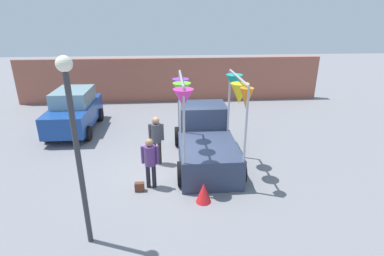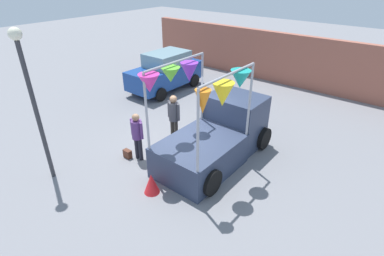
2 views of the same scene
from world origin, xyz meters
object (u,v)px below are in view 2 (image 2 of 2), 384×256
at_px(vendor_truck, 219,131).
at_px(parked_car, 166,71).
at_px(handbag, 128,154).
at_px(folded_kite_bundle_crimson, 151,183).
at_px(person_customer, 137,133).
at_px(person_vendor, 174,114).
at_px(street_lamp, 30,89).

relative_size(vendor_truck, parked_car, 1.04).
distance_m(vendor_truck, handbag, 3.08).
bearing_deg(parked_car, folded_kite_bundle_crimson, -49.59).
xyz_separation_m(person_customer, person_vendor, (0.14, 1.56, 0.09)).
distance_m(parked_car, folded_kite_bundle_crimson, 8.02).
bearing_deg(folded_kite_bundle_crimson, person_customer, 149.05).
height_order(vendor_truck, folded_kite_bundle_crimson, vendor_truck).
distance_m(parked_car, person_vendor, 5.25).
height_order(person_vendor, handbag, person_vendor).
height_order(vendor_truck, parked_car, vendor_truck).
distance_m(person_vendor, street_lamp, 4.43).
xyz_separation_m(parked_car, person_customer, (3.67, -5.18, 0.03)).
xyz_separation_m(parked_car, street_lamp, (2.33, -7.43, 1.84)).
xyz_separation_m(parked_car, person_vendor, (3.81, -3.61, 0.13)).
bearing_deg(parked_car, handbag, -58.33).
distance_m(vendor_truck, folded_kite_bundle_crimson, 2.78).
bearing_deg(person_customer, parked_car, 125.31).
distance_m(parked_car, handbag, 6.37).
height_order(parked_car, handbag, parked_car).
xyz_separation_m(handbag, street_lamp, (-0.99, -2.05, 2.64)).
xyz_separation_m(vendor_truck, person_customer, (-1.87, -1.78, 0.06)).
distance_m(person_vendor, handbag, 2.05).
bearing_deg(person_vendor, handbag, -105.52).
bearing_deg(person_vendor, vendor_truck, 7.22).
height_order(handbag, folded_kite_bundle_crimson, folded_kite_bundle_crimson).
bearing_deg(parked_car, person_customer, -54.69).
distance_m(vendor_truck, street_lamp, 5.48).
xyz_separation_m(street_lamp, folded_kite_bundle_crimson, (2.85, 1.35, -2.48)).
relative_size(person_customer, handbag, 5.79).
distance_m(street_lamp, folded_kite_bundle_crimson, 4.01).
bearing_deg(handbag, parked_car, 121.67).
relative_size(parked_car, folded_kite_bundle_crimson, 6.67).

